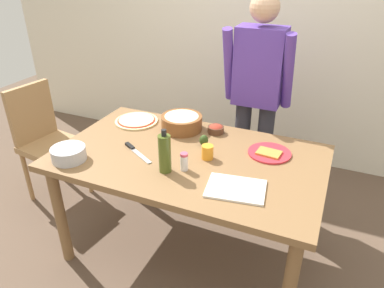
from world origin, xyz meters
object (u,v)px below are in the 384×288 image
Objects in this scene: small_sauce_bowl at (216,129)px; avocado at (204,140)px; person_cook at (257,92)px; plate_with_slice at (269,153)px; cutting_board_white at (236,189)px; olive_oil_bottle at (165,153)px; popcorn_bowl at (182,121)px; dining_table at (189,168)px; mixing_bowl_steel at (69,154)px; chef_knife at (135,150)px; salt_shaker at (184,162)px; pizza_raw_on_board at (136,121)px; cup_orange at (207,152)px; chair_wooden_left at (45,137)px.

avocado is (-0.01, -0.20, 0.01)m from small_sauce_bowl.
person_cook is at bearing 73.91° from avocado.
plate_with_slice reaches higher than cutting_board_white.
plate_with_slice is at bearing -67.13° from person_cook.
person_cook reaches higher than olive_oil_bottle.
dining_table is at bearing -58.33° from popcorn_bowl.
popcorn_bowl is at bearing -131.38° from person_cook.
avocado is (0.22, -0.15, -0.03)m from popcorn_bowl.
person_cook reaches higher than popcorn_bowl.
olive_oil_bottle is at bearing -104.86° from person_cook.
mixing_bowl_steel is (-0.62, -0.33, 0.13)m from dining_table.
popcorn_bowl is at bearing 55.73° from mixing_bowl_steel.
small_sauce_bowl is 0.42× the size of chef_knife.
small_sauce_bowl is at bearing 89.93° from salt_shaker.
pizza_raw_on_board is at bearing -177.00° from popcorn_bowl.
cup_orange is at bearing -60.63° from avocado.
popcorn_bowl is at bearing 105.15° from olive_oil_bottle.
mixing_bowl_steel is (-0.43, -0.64, -0.02)m from popcorn_bowl.
popcorn_bowl is at bearing 121.67° from dining_table.
small_sauce_bowl is at bearing 87.42° from avocado.
chef_knife is (1.00, -0.24, 0.23)m from chair_wooden_left.
mixing_bowl_steel is 1.82× the size of small_sauce_bowl.
chef_knife is (0.22, -0.38, -0.00)m from pizza_raw_on_board.
mixing_bowl_steel is at bearing -34.58° from chair_wooden_left.
cutting_board_white is at bearing -11.90° from salt_shaker.
chef_knife is at bearing -108.60° from popcorn_bowl.
mixing_bowl_steel reaches higher than cutting_board_white.
chef_knife is (-0.32, -0.09, 0.10)m from dining_table.
pizza_raw_on_board is 0.71m from olive_oil_bottle.
cup_orange is (0.07, -0.34, 0.01)m from small_sauce_bowl.
cup_orange reaches higher than plate_with_slice.
pizza_raw_on_board is 1.53× the size of mixing_bowl_steel.
mixing_bowl_steel is 0.81m from cup_orange.
small_sauce_bowl is at bearing -112.09° from person_cook.
chef_knife is (0.30, 0.24, -0.03)m from mixing_bowl_steel.
plate_with_slice reaches higher than pizza_raw_on_board.
dining_table is at bearing 148.02° from cutting_board_white.
person_cook is at bearing 57.93° from chef_knife.
salt_shaker is (-0.17, -0.92, -0.13)m from person_cook.
person_cook is 0.47m from small_sauce_bowl.
chair_wooden_left is at bearing 173.49° from dining_table.
dining_table is 0.20m from avocado.
avocado reaches higher than pizza_raw_on_board.
person_cook is at bearing 67.91° from small_sauce_bowl.
chef_knife is (-0.13, -0.40, -0.05)m from popcorn_bowl.
pizza_raw_on_board is 0.99m from plate_with_slice.
popcorn_bowl reaches higher than mixing_bowl_steel.
person_cook is 6.33× the size of olive_oil_bottle.
small_sauce_bowl is at bearing 102.00° from cup_orange.
salt_shaker is 0.33m from cutting_board_white.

